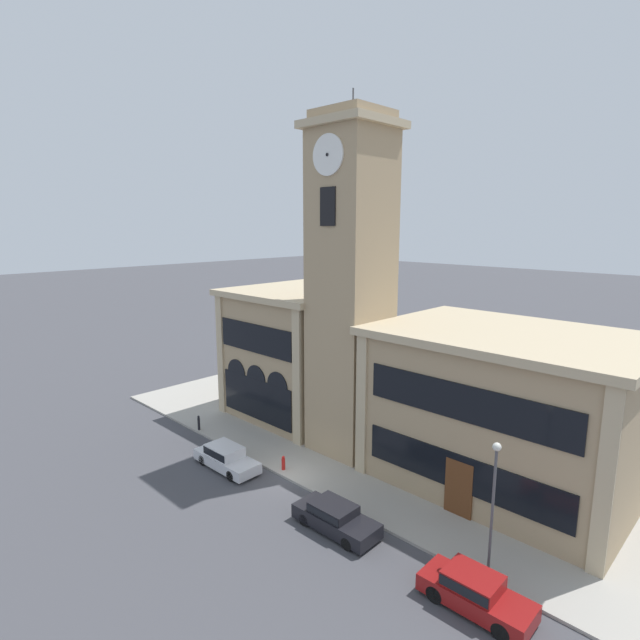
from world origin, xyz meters
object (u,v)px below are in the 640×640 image
parked_car_mid (335,517)px  fire_hydrant (283,463)px  parked_car_far (475,591)px  street_lamp (494,489)px  parked_car_near (226,457)px  bollard (199,423)px

parked_car_mid → fire_hydrant: bearing=160.2°
parked_car_mid → parked_car_far: (7.31, -0.00, 0.07)m
parked_car_far → street_lamp: size_ratio=0.74×
parked_car_near → fire_hydrant: parked_car_near is taller
parked_car_far → fire_hydrant: parked_car_far is taller
parked_car_near → bollard: 6.20m
parked_car_mid → bollard: bearing=172.1°
parked_car_mid → fire_hydrant: size_ratio=5.13×
parked_car_far → fire_hydrant: bearing=170.2°
parked_car_near → fire_hydrant: 3.59m
parked_car_far → fire_hydrant: size_ratio=5.01×
parked_car_near → street_lamp: bearing=6.8°
parked_car_near → parked_car_mid: size_ratio=1.04×
parked_car_far → bollard: size_ratio=4.11×
bollard → parked_car_far: bearing=-4.8°
parked_car_mid → bollard: 15.07m
fire_hydrant → street_lamp: bearing=0.1°
parked_car_mid → fire_hydrant: (-6.15, 2.12, -0.12)m
street_lamp → parked_car_far: bearing=-77.9°
parked_car_near → bollard: parked_car_near is taller
street_lamp → bollard: 22.06m
parked_car_near → street_lamp: (15.89, 2.15, 3.27)m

